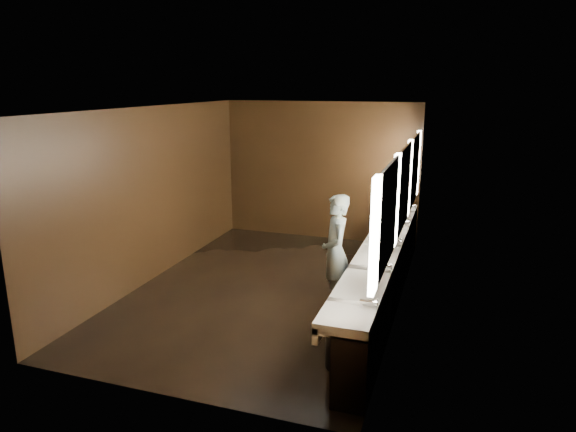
% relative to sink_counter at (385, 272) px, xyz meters
% --- Properties ---
extents(floor, '(6.00, 6.00, 0.00)m').
position_rel_sink_counter_xyz_m(floor, '(-1.79, 0.00, -0.50)').
color(floor, black).
rests_on(floor, ground).
extents(ceiling, '(4.00, 6.00, 0.02)m').
position_rel_sink_counter_xyz_m(ceiling, '(-1.79, 0.00, 2.30)').
color(ceiling, '#2D2D2B').
rests_on(ceiling, wall_back).
extents(wall_back, '(4.00, 0.02, 2.80)m').
position_rel_sink_counter_xyz_m(wall_back, '(-1.79, 3.00, 0.90)').
color(wall_back, black).
rests_on(wall_back, floor).
extents(wall_front, '(4.00, 0.02, 2.80)m').
position_rel_sink_counter_xyz_m(wall_front, '(-1.79, -3.00, 0.90)').
color(wall_front, black).
rests_on(wall_front, floor).
extents(wall_left, '(0.02, 6.00, 2.80)m').
position_rel_sink_counter_xyz_m(wall_left, '(-3.79, 0.00, 0.90)').
color(wall_left, black).
rests_on(wall_left, floor).
extents(wall_right, '(0.02, 6.00, 2.80)m').
position_rel_sink_counter_xyz_m(wall_right, '(0.21, 0.00, 0.90)').
color(wall_right, black).
rests_on(wall_right, floor).
extents(sink_counter, '(0.55, 5.40, 1.01)m').
position_rel_sink_counter_xyz_m(sink_counter, '(0.00, 0.00, 0.00)').
color(sink_counter, black).
rests_on(sink_counter, floor).
extents(mirror_band, '(0.06, 5.03, 1.15)m').
position_rel_sink_counter_xyz_m(mirror_band, '(0.19, -0.00, 1.25)').
color(mirror_band, white).
rests_on(mirror_band, wall_right).
extents(person, '(0.60, 0.71, 1.66)m').
position_rel_sink_counter_xyz_m(person, '(-0.67, -0.31, 0.34)').
color(person, '#90BCD7').
rests_on(person, floor).
extents(trash_bin, '(0.41, 0.41, 0.56)m').
position_rel_sink_counter_xyz_m(trash_bin, '(-0.22, -1.87, -0.21)').
color(trash_bin, black).
rests_on(trash_bin, floor).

